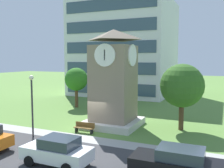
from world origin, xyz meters
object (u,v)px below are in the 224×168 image
(parked_car_white, at_px, (57,151))
(parked_car_black, at_px, (177,163))
(tree_near_tower, at_px, (182,86))
(tree_by_building, at_px, (76,80))
(clock_tower, at_px, (113,84))
(street_lamp, at_px, (32,98))
(park_bench, at_px, (84,127))

(parked_car_white, relative_size, parked_car_black, 0.88)
(tree_near_tower, distance_m, tree_by_building, 14.99)
(clock_tower, xyz_separation_m, parked_car_black, (7.31, -8.29, -3.06))
(street_lamp, bearing_deg, park_bench, 39.31)
(clock_tower, height_order, parked_car_white, clock_tower)
(park_bench, xyz_separation_m, tree_near_tower, (7.33, 4.31, 3.46))
(parked_car_white, bearing_deg, park_bench, 106.66)
(park_bench, relative_size, parked_car_white, 0.44)
(parked_car_black, bearing_deg, tree_by_building, 136.21)
(tree_near_tower, bearing_deg, clock_tower, -167.89)
(park_bench, distance_m, parked_car_white, 6.64)
(tree_by_building, bearing_deg, parked_car_white, -61.43)
(tree_by_building, height_order, parked_car_white, tree_by_building)
(clock_tower, relative_size, parked_car_white, 2.13)
(parked_car_white, bearing_deg, tree_near_tower, 63.04)
(street_lamp, bearing_deg, clock_tower, 51.05)
(parked_car_white, distance_m, parked_car_black, 6.85)
(street_lamp, height_order, parked_car_white, street_lamp)
(clock_tower, xyz_separation_m, park_bench, (-1.36, -3.03, -3.47))
(clock_tower, bearing_deg, park_bench, -114.16)
(park_bench, height_order, tree_near_tower, tree_near_tower)
(tree_near_tower, distance_m, parked_car_black, 10.13)
(park_bench, xyz_separation_m, parked_car_black, (8.67, -5.26, 0.40))
(street_lamp, height_order, parked_car_black, street_lamp)
(tree_by_building, height_order, parked_car_black, tree_by_building)
(parked_car_black, bearing_deg, tree_near_tower, 97.98)
(street_lamp, distance_m, parked_car_black, 12.39)
(clock_tower, relative_size, tree_by_building, 1.74)
(park_bench, bearing_deg, tree_near_tower, 30.48)
(clock_tower, bearing_deg, tree_near_tower, 12.11)
(street_lamp, xyz_separation_m, tree_near_tower, (10.55, 6.95, 0.77))
(park_bench, height_order, street_lamp, street_lamp)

